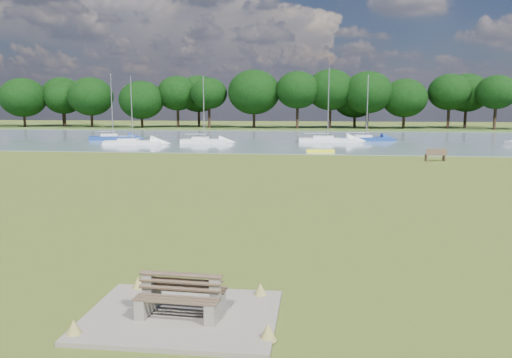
# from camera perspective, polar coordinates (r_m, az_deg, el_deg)

# --- Properties ---
(ground) EXTENTS (220.00, 220.00, 0.00)m
(ground) POSITION_cam_1_polar(r_m,az_deg,el_deg) (24.77, 0.10, -2.29)
(ground) COLOR olive
(river) EXTENTS (220.00, 40.00, 0.10)m
(river) POSITION_cam_1_polar(r_m,az_deg,el_deg) (66.38, 4.41, 4.55)
(river) COLOR slate
(river) RESTS_ON ground
(far_bank) EXTENTS (220.00, 20.00, 0.40)m
(far_bank) POSITION_cam_1_polar(r_m,az_deg,el_deg) (96.31, 5.20, 5.79)
(far_bank) COLOR #4C6626
(far_bank) RESTS_ON ground
(concrete_pad) EXTENTS (4.20, 3.20, 0.10)m
(concrete_pad) POSITION_cam_1_polar(r_m,az_deg,el_deg) (11.52, -8.47, -15.20)
(concrete_pad) COLOR gray
(concrete_pad) RESTS_ON ground
(bench_pair) EXTENTS (1.90, 1.18, 0.99)m
(bench_pair) POSITION_cam_1_polar(r_m,az_deg,el_deg) (11.35, -8.53, -13.10)
(bench_pair) COLOR gray
(bench_pair) RESTS_ON concrete_pad
(riverbank_bench) EXTENTS (1.75, 0.72, 1.05)m
(riverbank_bench) POSITION_cam_1_polar(r_m,az_deg,el_deg) (43.48, 19.85, 2.62)
(riverbank_bench) COLOR brown
(riverbank_bench) RESTS_ON ground
(kayak) EXTENTS (2.74, 0.92, 0.27)m
(kayak) POSITION_cam_1_polar(r_m,az_deg,el_deg) (48.36, 7.36, 3.21)
(kayak) COLOR #FFFD1E
(kayak) RESTS_ON river
(tree_line) EXTENTS (124.28, 8.73, 10.57)m
(tree_line) POSITION_cam_1_polar(r_m,az_deg,el_deg) (92.98, -0.71, 9.61)
(tree_line) COLOR black
(tree_line) RESTS_ON far_bank
(sailboat_1) EXTENTS (5.61, 1.90, 7.78)m
(sailboat_1) POSITION_cam_1_polar(r_m,az_deg,el_deg) (59.23, -6.00, 4.52)
(sailboat_1) COLOR white
(sailboat_1) RESTS_ON river
(sailboat_2) EXTENTS (6.62, 2.76, 7.69)m
(sailboat_2) POSITION_cam_1_polar(r_m,az_deg,el_deg) (58.66, -13.97, 4.22)
(sailboat_2) COLOR white
(sailboat_2) RESTS_ON river
(sailboat_3) EXTENTS (7.01, 2.28, 8.93)m
(sailboat_3) POSITION_cam_1_polar(r_m,az_deg,el_deg) (61.11, 8.12, 4.61)
(sailboat_3) COLOR white
(sailboat_3) RESTS_ON river
(sailboat_4) EXTENTS (6.20, 2.77, 8.14)m
(sailboat_4) POSITION_cam_1_polar(r_m,az_deg,el_deg) (63.90, 12.44, 4.66)
(sailboat_4) COLOR navy
(sailboat_4) RESTS_ON river
(sailboat_5) EXTENTS (6.03, 3.34, 8.34)m
(sailboat_5) POSITION_cam_1_polar(r_m,az_deg,el_deg) (66.85, -16.08, 4.72)
(sailboat_5) COLOR navy
(sailboat_5) RESTS_ON river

